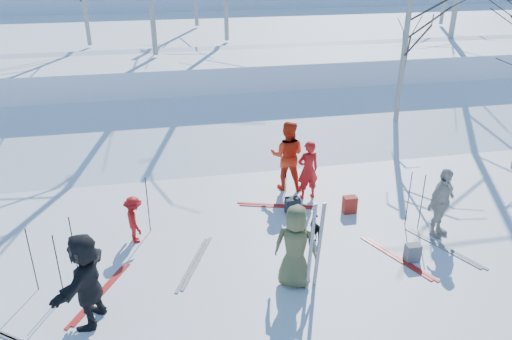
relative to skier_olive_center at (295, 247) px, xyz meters
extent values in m
plane|color=white|center=(-0.24, 0.99, -0.84)|extent=(120.00, 120.00, 0.00)
cube|color=white|center=(-0.24, 7.99, -0.69)|extent=(70.00, 9.49, 4.12)
cube|color=white|center=(-0.24, 17.99, 0.16)|extent=(70.00, 18.00, 2.20)
imported|color=#4E5231|center=(0.00, 0.00, 0.00)|extent=(0.96, 0.82, 1.67)
imported|color=#B71111|center=(1.27, 3.35, -0.06)|extent=(0.60, 0.43, 1.55)
imported|color=red|center=(0.90, 3.99, 0.09)|extent=(1.09, 0.97, 1.86)
imported|color=#B71111|center=(-2.99, 2.14, -0.30)|extent=(0.56, 0.77, 1.07)
imported|color=beige|center=(3.59, 1.06, -0.03)|extent=(1.02, 0.80, 1.61)
imported|color=black|center=(-3.70, -0.29, 0.02)|extent=(1.02, 1.68, 1.72)
imported|color=black|center=(0.94, 1.50, -0.60)|extent=(0.32, 0.60, 0.48)
cube|color=silver|center=(0.21, -0.27, 0.11)|extent=(0.12, 0.17, 1.90)
cube|color=silver|center=(0.38, -0.23, 0.11)|extent=(0.11, 0.23, 1.89)
cylinder|color=black|center=(-4.79, 0.78, -0.17)|extent=(0.02, 0.02, 1.34)
cylinder|color=black|center=(3.34, 1.41, -0.17)|extent=(0.02, 0.02, 1.34)
cylinder|color=black|center=(-2.69, 2.49, -0.17)|extent=(0.02, 0.02, 1.34)
cylinder|color=black|center=(0.82, 3.76, -0.17)|extent=(0.02, 0.02, 1.34)
cylinder|color=black|center=(-4.28, 0.46, -0.17)|extent=(0.02, 0.02, 1.34)
cylinder|color=black|center=(3.12, 1.61, -0.17)|extent=(0.02, 0.02, 1.34)
cylinder|color=black|center=(-4.09, 1.06, -0.17)|extent=(0.02, 0.02, 1.34)
cube|color=maroon|center=(2.05, 2.40, -0.63)|extent=(0.32, 0.22, 0.42)
cube|color=#595D61|center=(2.57, 0.24, -0.65)|extent=(0.30, 0.20, 0.38)
cube|color=black|center=(0.68, 2.63, -0.64)|extent=(0.34, 0.24, 0.40)
camera|label=1|loc=(-2.28, -7.50, 5.17)|focal=35.00mm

